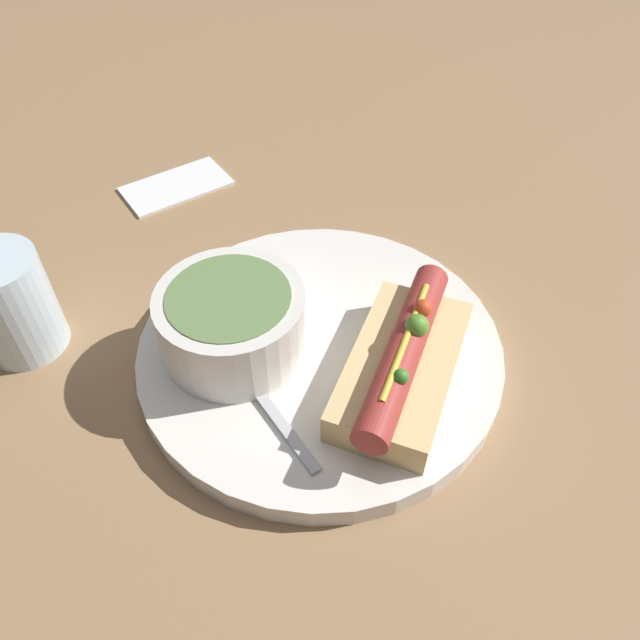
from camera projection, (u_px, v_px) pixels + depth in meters
ground_plane at (320, 358)px, 0.52m from camera, size 4.00×4.00×0.00m
dinner_plate at (320, 351)px, 0.52m from camera, size 0.30×0.30×0.02m
hot_dog at (402, 363)px, 0.47m from camera, size 0.17×0.11×0.06m
soup_bowl at (232, 320)px, 0.48m from camera, size 0.12×0.12×0.06m
spoon at (233, 356)px, 0.50m from camera, size 0.08×0.17×0.01m
drinking_glass at (10, 304)px, 0.50m from camera, size 0.07×0.07×0.09m
napkin at (176, 185)px, 0.69m from camera, size 0.13×0.10×0.01m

